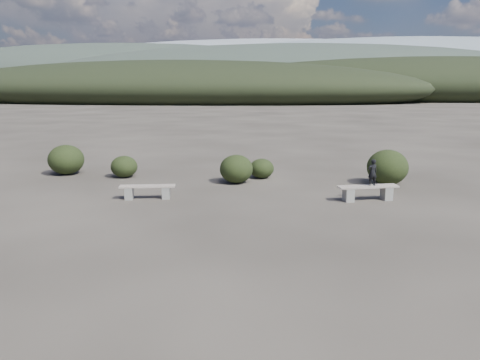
# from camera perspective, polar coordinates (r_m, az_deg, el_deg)

# --- Properties ---
(ground) EXTENTS (1200.00, 1200.00, 0.00)m
(ground) POSITION_cam_1_polar(r_m,az_deg,el_deg) (10.32, -3.37, -9.90)
(ground) COLOR #2F2A25
(ground) RESTS_ON ground
(bench_left) EXTENTS (1.88, 0.73, 0.46)m
(bench_left) POSITION_cam_1_polar(r_m,az_deg,el_deg) (15.95, -11.22, -1.29)
(bench_left) COLOR slate
(bench_left) RESTS_ON ground
(bench_right) EXTENTS (2.05, 0.96, 0.50)m
(bench_right) POSITION_cam_1_polar(r_m,az_deg,el_deg) (15.98, 15.31, -1.36)
(bench_right) COLOR slate
(bench_right) RESTS_ON ground
(seated_person) EXTENTS (0.37, 0.31, 0.88)m
(seated_person) POSITION_cam_1_polar(r_m,az_deg,el_deg) (15.91, 15.85, 0.90)
(seated_person) COLOR black
(seated_person) RESTS_ON bench_right
(shrub_a) EXTENTS (1.09, 1.09, 0.89)m
(shrub_a) POSITION_cam_1_polar(r_m,az_deg,el_deg) (19.83, -13.95, 1.60)
(shrub_a) COLOR black
(shrub_a) RESTS_ON ground
(shrub_b) EXTENTS (1.29, 1.29, 1.10)m
(shrub_b) POSITION_cam_1_polar(r_m,az_deg,el_deg) (18.11, -0.45, 1.36)
(shrub_b) COLOR black
(shrub_b) RESTS_ON ground
(shrub_c) EXTENTS (1.00, 1.00, 0.80)m
(shrub_c) POSITION_cam_1_polar(r_m,az_deg,el_deg) (19.10, 2.66, 1.42)
(shrub_c) COLOR black
(shrub_c) RESTS_ON ground
(shrub_d) EXTENTS (1.54, 1.54, 1.35)m
(shrub_d) POSITION_cam_1_polar(r_m,az_deg,el_deg) (18.63, 17.54, 1.48)
(shrub_d) COLOR black
(shrub_d) RESTS_ON ground
(shrub_f) EXTENTS (1.49, 1.49, 1.26)m
(shrub_f) POSITION_cam_1_polar(r_m,az_deg,el_deg) (21.18, -20.44, 2.34)
(shrub_f) COLOR black
(shrub_f) RESTS_ON ground
(mountain_ridges) EXTENTS (500.00, 400.00, 56.00)m
(mountain_ridges) POSITION_cam_1_polar(r_m,az_deg,el_deg) (348.71, 5.14, 12.77)
(mountain_ridges) COLOR black
(mountain_ridges) RESTS_ON ground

